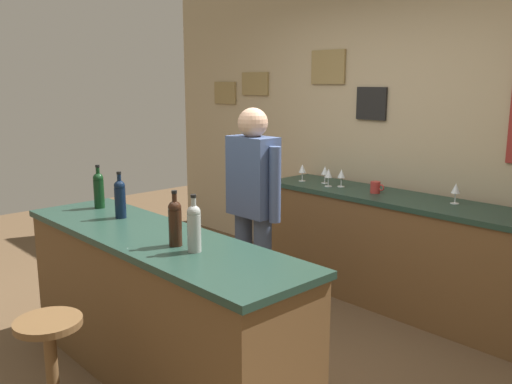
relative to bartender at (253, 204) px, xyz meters
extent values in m
plane|color=brown|center=(0.14, -0.51, -0.94)|extent=(10.00, 10.00, 0.00)
cube|color=tan|center=(0.14, 1.52, 0.46)|extent=(6.00, 0.06, 2.80)
cube|color=#997F4C|center=(-2.06, 1.47, 0.73)|extent=(0.36, 0.02, 0.25)
cube|color=#997F4C|center=(-1.56, 1.47, 0.83)|extent=(0.40, 0.02, 0.24)
cube|color=#997F4C|center=(-0.56, 1.47, 0.99)|extent=(0.39, 0.02, 0.31)
cube|color=black|center=(-0.06, 1.47, 0.67)|extent=(0.31, 0.02, 0.29)
cube|color=brown|center=(0.14, -0.91, -0.50)|extent=(2.17, 0.57, 0.88)
cube|color=#1E382D|center=(0.14, -0.91, -0.04)|extent=(2.22, 0.60, 0.04)
cube|color=brown|center=(0.54, 1.14, -0.51)|extent=(2.52, 0.53, 0.86)
cube|color=#1E382D|center=(0.54, 1.14, -0.06)|extent=(2.57, 0.56, 0.04)
cylinder|color=#384766|center=(0.10, 0.00, -0.51)|extent=(0.13, 0.13, 0.86)
cylinder|color=#384766|center=(-0.10, 0.00, -0.51)|extent=(0.13, 0.13, 0.86)
cube|color=#3F517A|center=(0.00, 0.00, 0.20)|extent=(0.36, 0.20, 0.56)
sphere|color=tan|center=(0.00, 0.00, 0.58)|extent=(0.21, 0.21, 0.21)
cylinder|color=#3F517A|center=(0.22, 0.00, 0.17)|extent=(0.08, 0.08, 0.52)
cylinder|color=#3F517A|center=(-0.22, 0.00, 0.17)|extent=(0.08, 0.08, 0.52)
cylinder|color=brown|center=(0.32, -1.63, -0.27)|extent=(0.32, 0.32, 0.03)
cylinder|color=black|center=(-0.71, -0.81, 0.08)|extent=(0.07, 0.07, 0.20)
sphere|color=black|center=(-0.71, -0.81, 0.20)|extent=(0.07, 0.07, 0.07)
cylinder|color=black|center=(-0.71, -0.81, 0.23)|extent=(0.03, 0.03, 0.09)
cylinder|color=black|center=(-0.71, -0.81, 0.28)|extent=(0.03, 0.03, 0.02)
cylinder|color=black|center=(-0.36, -0.85, 0.08)|extent=(0.07, 0.07, 0.20)
sphere|color=black|center=(-0.36, -0.85, 0.20)|extent=(0.07, 0.07, 0.07)
cylinder|color=black|center=(-0.36, -0.85, 0.23)|extent=(0.03, 0.03, 0.09)
cylinder|color=black|center=(-0.36, -0.85, 0.28)|extent=(0.03, 0.03, 0.02)
cylinder|color=black|center=(0.39, -0.94, 0.08)|extent=(0.07, 0.07, 0.20)
sphere|color=black|center=(0.39, -0.94, 0.20)|extent=(0.07, 0.07, 0.07)
cylinder|color=black|center=(0.39, -0.94, 0.23)|extent=(0.03, 0.03, 0.09)
cylinder|color=black|center=(0.39, -0.94, 0.28)|extent=(0.03, 0.03, 0.02)
cylinder|color=#999E99|center=(0.55, -0.92, 0.08)|extent=(0.07, 0.07, 0.20)
sphere|color=#999E99|center=(0.55, -0.92, 0.20)|extent=(0.07, 0.07, 0.07)
cylinder|color=#999E99|center=(0.55, -0.92, 0.23)|extent=(0.03, 0.03, 0.09)
cylinder|color=black|center=(0.55, -0.92, 0.28)|extent=(0.03, 0.03, 0.02)
cylinder|color=silver|center=(-0.51, 1.08, -0.03)|extent=(0.06, 0.06, 0.00)
cylinder|color=silver|center=(-0.51, 1.08, 0.01)|extent=(0.01, 0.01, 0.07)
cone|color=silver|center=(-0.51, 1.08, 0.08)|extent=(0.07, 0.07, 0.08)
cylinder|color=silver|center=(-0.30, 1.15, -0.03)|extent=(0.06, 0.06, 0.00)
cylinder|color=silver|center=(-0.30, 1.15, 0.01)|extent=(0.01, 0.01, 0.07)
cone|color=silver|center=(-0.30, 1.15, 0.08)|extent=(0.07, 0.07, 0.08)
cylinder|color=silver|center=(-0.18, 1.06, -0.03)|extent=(0.06, 0.06, 0.00)
cylinder|color=silver|center=(-0.18, 1.06, 0.01)|extent=(0.01, 0.01, 0.07)
cone|color=silver|center=(-0.18, 1.06, 0.08)|extent=(0.07, 0.07, 0.08)
cylinder|color=silver|center=(-0.10, 1.13, -0.03)|extent=(0.06, 0.06, 0.00)
cylinder|color=silver|center=(-0.10, 1.13, 0.01)|extent=(0.01, 0.01, 0.07)
cone|color=silver|center=(-0.10, 1.13, 0.08)|extent=(0.07, 0.07, 0.08)
cylinder|color=silver|center=(0.89, 1.23, -0.03)|extent=(0.06, 0.06, 0.00)
cylinder|color=silver|center=(0.89, 1.23, 0.01)|extent=(0.01, 0.01, 0.07)
cone|color=silver|center=(0.89, 1.23, 0.08)|extent=(0.07, 0.07, 0.08)
cylinder|color=#B2332D|center=(0.26, 1.12, 0.01)|extent=(0.08, 0.08, 0.09)
torus|color=#B2332D|center=(0.32, 1.12, 0.02)|extent=(0.06, 0.01, 0.06)
camera|label=1|loc=(2.76, -2.54, 0.86)|focal=37.99mm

